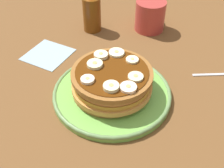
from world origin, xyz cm
name	(u,v)px	position (x,y,z in cm)	size (l,w,h in cm)	color
ground_plane	(112,100)	(0.00, 0.00, -1.50)	(140.00, 140.00, 3.00)	brown
plate	(112,93)	(0.00, 0.00, 0.86)	(26.42, 26.42, 1.61)	#72B74C
pancake_stack	(112,82)	(-0.05, 0.00, 4.23)	(18.05, 18.02, 5.77)	#A96C37
banana_slice_0	(132,60)	(4.32, -3.78, 7.26)	(2.81, 2.81, 0.70)	#FCF1BC
banana_slice_1	(88,80)	(-3.79, 4.35, 7.33)	(2.83, 2.83, 0.83)	#F5E5C6
banana_slice_2	(117,53)	(6.36, -0.08, 7.28)	(3.53, 3.53, 0.75)	#F5F1C6
banana_slice_3	(101,55)	(4.71, 3.25, 7.42)	(3.16, 3.16, 1.03)	#FAE8BB
banana_slice_4	(136,77)	(-1.34, -5.07, 7.27)	(3.18, 3.18, 0.72)	beige
banana_slice_5	(111,87)	(-5.19, -0.68, 7.41)	(3.21, 3.21, 1.00)	beige
banana_slice_6	(95,64)	(1.31, 3.93, 7.38)	(3.41, 3.41, 0.94)	#EFEAB2
banana_slice_7	(128,87)	(-4.73, -3.98, 7.29)	(3.35, 3.35, 0.76)	#FAE1C3
coffee_mug	(150,15)	(31.10, -6.39, 4.54)	(12.26, 8.78, 8.81)	#B23833
napkin	(48,54)	(12.80, 19.50, 0.15)	(11.00, 11.00, 0.30)	#99B2BF
fork	(222,74)	(11.59, -25.54, 0.25)	(3.61, 12.93, 0.50)	silver
syrup_bottle	(92,11)	(27.62, 10.43, 5.95)	(5.28, 5.28, 13.31)	brown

